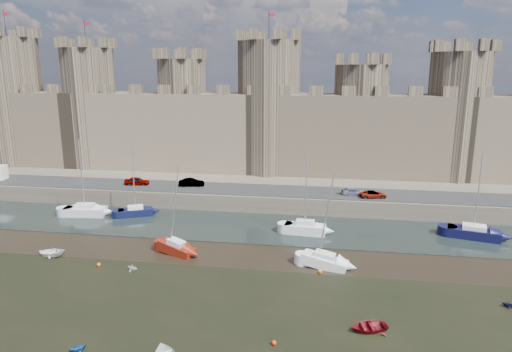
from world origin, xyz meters
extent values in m
plane|color=black|center=(0.00, 0.00, 0.00)|extent=(160.00, 160.00, 0.00)
cube|color=black|center=(0.00, 24.00, 0.04)|extent=(160.00, 12.00, 0.08)
cube|color=#4C443A|center=(0.00, 60.00, 1.25)|extent=(160.00, 60.00, 2.50)
cube|color=black|center=(0.00, 34.00, 2.55)|extent=(160.00, 7.00, 0.10)
cube|color=#42382B|center=(0.00, 48.00, 9.50)|extent=(100.00, 9.00, 14.00)
cylinder|color=#42382B|center=(-48.00, 48.00, 14.50)|extent=(11.00, 11.00, 24.00)
cylinder|color=black|center=(-48.00, 48.00, 29.00)|extent=(0.10, 0.10, 5.00)
cube|color=#A41537|center=(-47.50, 48.00, 30.80)|extent=(1.00, 0.03, 0.60)
cylinder|color=#42382B|center=(-32.00, 48.00, 13.50)|extent=(10.00, 10.00, 22.00)
cylinder|color=black|center=(-32.00, 48.00, 27.00)|extent=(0.10, 0.10, 5.00)
cube|color=#A41537|center=(-31.50, 48.00, 28.80)|extent=(1.00, 0.03, 0.60)
cylinder|color=#42382B|center=(-14.00, 48.00, 12.50)|extent=(9.00, 9.00, 20.00)
cylinder|color=#42382B|center=(2.00, 48.00, 14.00)|extent=(11.00, 11.00, 23.00)
cylinder|color=black|center=(2.00, 48.00, 28.00)|extent=(0.10, 0.10, 5.00)
cube|color=#A41537|center=(2.50, 48.00, 29.80)|extent=(1.00, 0.03, 0.60)
cylinder|color=#42382B|center=(18.00, 48.00, 12.00)|extent=(9.00, 9.00, 19.00)
cylinder|color=#42382B|center=(34.00, 48.00, 13.00)|extent=(10.00, 10.00, 21.00)
imported|color=gray|center=(-17.49, 34.03, 3.17)|extent=(4.07, 1.96, 1.34)
imported|color=gray|center=(-8.52, 34.53, 3.16)|extent=(4.22, 2.18, 1.32)
imported|color=gray|center=(16.77, 33.44, 3.03)|extent=(3.83, 1.98, 1.06)
imported|color=gray|center=(19.52, 32.32, 3.04)|extent=(4.12, 2.45, 1.07)
cube|color=silver|center=(-21.74, 25.03, 0.69)|extent=(6.18, 2.99, 1.21)
cube|color=silver|center=(-21.74, 25.03, 1.57)|extent=(2.81, 1.91, 0.55)
cylinder|color=silver|center=(-21.74, 25.03, 6.25)|extent=(0.14, 0.14, 9.92)
cube|color=black|center=(-14.44, 26.08, 0.61)|extent=(5.18, 3.74, 1.06)
cube|color=silver|center=(-14.44, 26.08, 1.38)|extent=(2.50, 2.10, 0.48)
cylinder|color=silver|center=(-14.44, 26.08, 5.45)|extent=(0.14, 0.14, 8.64)
cube|color=silver|center=(10.17, 22.59, 0.69)|extent=(5.39, 2.49, 1.23)
cube|color=silver|center=(10.17, 22.59, 1.59)|extent=(2.44, 1.62, 0.56)
cylinder|color=silver|center=(10.17, 22.59, 6.33)|extent=(0.14, 0.14, 10.05)
cube|color=black|center=(31.24, 24.37, 0.67)|extent=(6.57, 3.87, 1.18)
cube|color=silver|center=(31.24, 24.37, 1.52)|extent=(3.07, 2.31, 0.53)
cylinder|color=silver|center=(31.24, 24.37, 6.07)|extent=(0.14, 0.14, 9.63)
cube|color=maroon|center=(-4.18, 13.86, 0.57)|extent=(4.82, 3.28, 1.14)
cube|color=silver|center=(-4.18, 13.86, 1.40)|extent=(2.31, 1.87, 0.52)
cylinder|color=silver|center=(-4.18, 13.86, 5.82)|extent=(0.14, 0.14, 9.35)
cube|color=white|center=(12.78, 12.87, 0.57)|extent=(5.14, 2.91, 1.14)
cube|color=silver|center=(12.78, 12.87, 1.40)|extent=(2.39, 1.76, 0.52)
cylinder|color=silver|center=(12.78, 12.87, 5.80)|extent=(0.14, 0.14, 9.32)
imported|color=#164F97|center=(-5.53, -5.28, 0.34)|extent=(1.69, 1.68, 0.67)
imported|color=silver|center=(-7.34, 8.79, 0.34)|extent=(1.54, 1.42, 0.68)
imported|color=maroon|center=(16.50, 1.02, 0.33)|extent=(3.76, 3.22, 0.66)
imported|color=white|center=(-18.34, 11.08, 0.35)|extent=(3.84, 3.13, 0.70)
imported|color=black|center=(29.23, 6.77, 0.31)|extent=(1.41, 1.30, 0.61)
sphere|color=orange|center=(-11.38, 9.20, 0.21)|extent=(0.43, 0.43, 0.43)
sphere|color=red|center=(9.08, -2.15, 0.20)|extent=(0.40, 0.40, 0.40)
sphere|color=#CF6209|center=(12.33, 11.15, 0.24)|extent=(0.47, 0.47, 0.47)
camera|label=1|loc=(12.58, -33.38, 20.99)|focal=32.00mm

